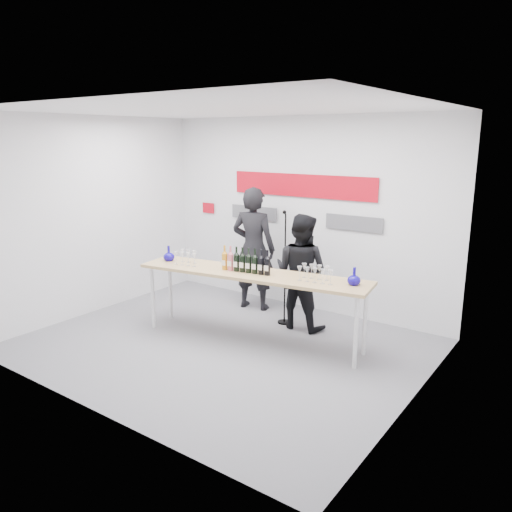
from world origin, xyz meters
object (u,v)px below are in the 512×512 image
at_px(tasting_table, 252,278).
at_px(presenter_left, 254,249).
at_px(mic_stand, 285,290).
at_px(presenter_right, 301,272).

relative_size(tasting_table, presenter_left, 1.66).
xyz_separation_m(tasting_table, presenter_left, (-0.75, 1.09, 0.09)).
bearing_deg(mic_stand, presenter_left, 151.39).
height_order(presenter_right, mic_stand, mic_stand).
distance_m(tasting_table, presenter_right, 0.85).
relative_size(presenter_left, presenter_right, 1.18).
bearing_deg(presenter_right, mic_stand, 0.42).
bearing_deg(tasting_table, mic_stand, 80.08).
xyz_separation_m(presenter_right, mic_stand, (-0.26, -0.01, -0.31)).
relative_size(tasting_table, mic_stand, 1.92).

